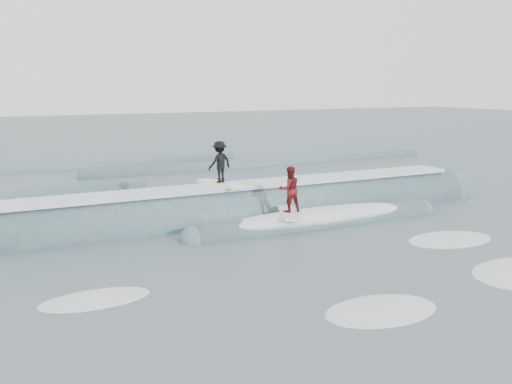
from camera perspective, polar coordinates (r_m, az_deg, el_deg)
name	(u,v)px	position (r m, az deg, el deg)	size (l,w,h in m)	color
ground	(355,270)	(15.08, 9.83, -7.73)	(160.00, 160.00, 0.00)	#3B4D56
breaking_wave	(252,217)	(20.45, -0.38, -2.52)	(21.39, 3.96, 2.36)	#395A5F
surfer_black	(220,165)	(19.87, -3.65, 2.74)	(1.10, 2.07, 1.55)	white
surfer_red	(289,193)	(18.73, 3.36, -0.07)	(1.24, 2.06, 1.61)	silver
whitewater	(460,273)	(15.60, 19.74, -7.59)	(13.85, 5.55, 0.10)	white
far_swells	(114,178)	(30.17, -14.01, 1.41)	(41.68, 8.65, 0.80)	#395A5F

